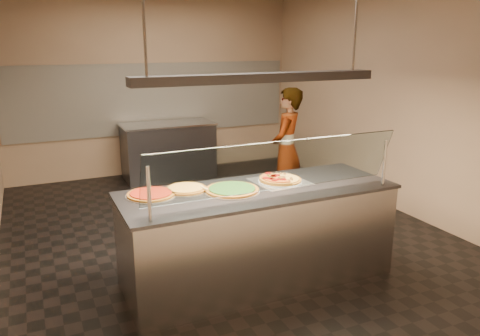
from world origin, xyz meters
name	(u,v)px	position (x,y,z in m)	size (l,w,h in m)	color
ground	(221,230)	(0.00, 0.00, -0.01)	(5.00, 6.00, 0.02)	black
wall_back	(154,87)	(0.00, 3.01, 1.50)	(5.00, 0.02, 3.00)	tan
wall_front	(411,174)	(0.00, -3.01, 1.50)	(5.00, 0.02, 3.00)	tan
wall_right	(389,98)	(2.51, 0.00, 1.50)	(0.02, 6.00, 3.00)	tan
tile_band	(155,99)	(0.00, 2.98, 1.30)	(4.90, 0.02, 1.20)	silver
serving_counter	(258,235)	(-0.14, -1.29, 0.47)	(2.59, 0.94, 0.93)	#B7B7BC
sneeze_guard	(277,167)	(-0.14, -1.64, 1.23)	(2.35, 0.18, 0.54)	#B7B7BC
perforated_tray	(280,181)	(0.15, -1.18, 0.94)	(0.53, 0.53, 0.01)	silver
half_pizza_pepperoni	(271,179)	(0.06, -1.18, 0.96)	(0.24, 0.42, 0.05)	brown
half_pizza_sausage	(288,178)	(0.25, -1.18, 0.96)	(0.23, 0.42, 0.04)	brown
pizza_spinach	(232,189)	(-0.40, -1.26, 0.95)	(0.52, 0.52, 0.03)	silver
pizza_cheese	(186,189)	(-0.77, -1.05, 0.94)	(0.41, 0.41, 0.03)	silver
pizza_tomato	(151,194)	(-1.10, -1.08, 0.94)	(0.45, 0.45, 0.03)	silver
pizza_spatula	(210,189)	(-0.58, -1.20, 0.96)	(0.20, 0.23, 0.02)	#B7B7BC
prep_table	(169,150)	(0.09, 2.55, 0.47)	(1.53, 0.74, 0.93)	#414147
worker	(287,149)	(1.13, 0.38, 0.84)	(0.61, 0.40, 1.67)	#27252C
heat_lamp_housing	(260,78)	(-0.14, -1.29, 1.95)	(2.30, 0.18, 0.08)	#414147
lamp_rod_left	(143,9)	(-1.14, -1.29, 2.50)	(0.02, 0.02, 1.01)	#B7B7BC
lamp_rod_right	(356,15)	(0.86, -1.29, 2.50)	(0.02, 0.02, 1.01)	#B7B7BC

